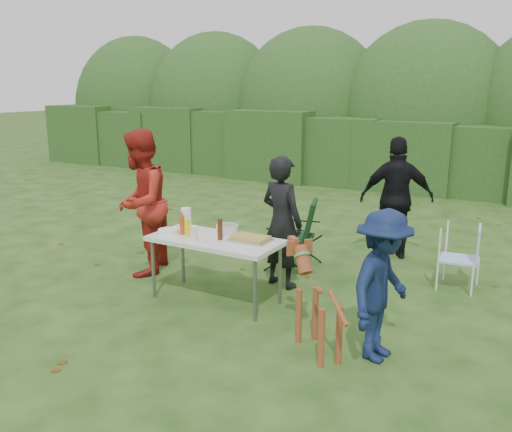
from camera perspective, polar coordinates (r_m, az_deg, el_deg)
The scene contains 20 objects.
ground at distance 6.16m, azimuth -4.65°, elevation -9.49°, with size 80.00×80.00×0.00m, color #1E4211.
hedge_row at distance 13.15m, azimuth 15.51°, elevation 6.35°, with size 22.00×1.40×1.70m, color #23471C.
shrub_backdrop at distance 14.63m, azimuth 17.32°, elevation 9.89°, with size 20.00×2.60×3.20m, color #3D6628.
folding_table at distance 6.11m, azimuth -4.33°, elevation -2.83°, with size 1.50×0.70×0.74m.
person_cook at distance 6.53m, azimuth 2.73°, elevation -0.64°, with size 0.59×0.39×1.61m, color black.
person_red_jacket at distance 7.11m, azimuth -12.05°, elevation 1.37°, with size 0.91×0.71×1.88m, color #A9221A.
person_black_puffy at distance 7.86m, azimuth 14.59°, elevation 1.83°, with size 1.01×0.42×1.72m, color black.
child at distance 4.94m, azimuth 13.15°, elevation -7.18°, with size 0.89×0.51×1.38m, color #0F1C43.
dog at distance 5.02m, azimuth 6.62°, elevation -9.31°, with size 0.98×0.39×0.93m, color brown, non-canonical shape.
camping_chair at distance 7.27m, azimuth 4.00°, elevation -1.88°, with size 0.59×0.59×0.94m, color black, non-canonical shape.
lawn_chair at distance 6.99m, azimuth 20.61°, elevation -4.01°, with size 0.47×0.47×0.79m, color #5696DB, non-canonical shape.
food_tray at distance 5.96m, azimuth -0.63°, elevation -2.56°, with size 0.45×0.30×0.02m, color #B7B7BA.
focaccia_bread at distance 5.96m, azimuth -0.63°, elevation -2.30°, with size 0.40×0.26×0.04m, color #B29843.
mustard_bottle at distance 6.16m, azimuth -7.25°, elevation -1.26°, with size 0.06×0.06×0.20m, color #D8E602.
ketchup_bottle at distance 6.26m, azimuth -7.78°, elevation -0.94°, with size 0.06×0.06×0.22m, color #B83D21.
beer_bottle at distance 6.00m, azimuth -3.82°, elevation -1.40°, with size 0.06×0.06×0.24m, color #47230F.
paper_towel_roll at distance 6.46m, azimuth -7.36°, elevation -0.28°, with size 0.12×0.12×0.26m, color white.
cup_stack at distance 5.96m, azimuth -6.58°, elevation -1.87°, with size 0.08×0.08×0.18m, color white.
pasta_bowl at distance 6.27m, azimuth -3.06°, elevation -1.38°, with size 0.26×0.26×0.10m, color silver.
plate_stack at distance 6.34m, azimuth -9.20°, elevation -1.60°, with size 0.24×0.24×0.05m, color white.
Camera 1 is at (3.24, -4.64, 2.42)m, focal length 38.00 mm.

